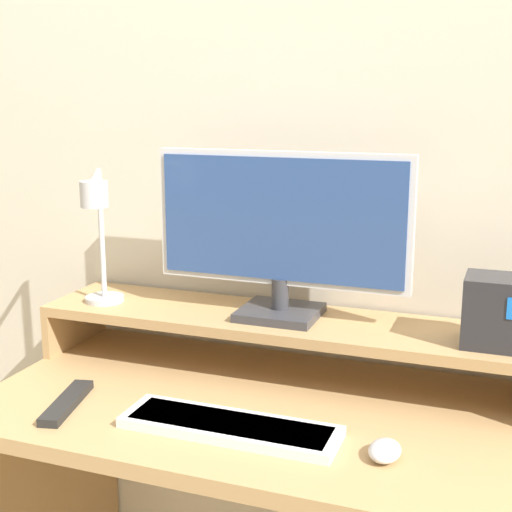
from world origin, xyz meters
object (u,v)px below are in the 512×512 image
monitor (280,229)px  keyboard (230,426)px  mouse (385,451)px  remote_control (67,403)px  desk_lamp (99,232)px  router_dock (493,311)px

monitor → keyboard: monitor is taller
mouse → remote_control: bearing=-178.8°
mouse → remote_control: mouse is taller
remote_control → monitor: bearing=44.3°
desk_lamp → router_dock: bearing=6.6°
monitor → keyboard: bearing=-88.1°
monitor → mouse: 0.51m
router_dock → mouse: 0.35m
monitor → router_dock: monitor is taller
monitor → desk_lamp: 0.38m
monitor → keyboard: (0.01, -0.30, -0.30)m
desk_lamp → router_dock: 0.80m
mouse → remote_control: size_ratio=0.40×
desk_lamp → keyboard: bearing=-26.3°
desk_lamp → mouse: size_ratio=3.96×
desk_lamp → remote_control: bearing=-79.5°
keyboard → remote_control: size_ratio=2.07×
router_dock → remote_control: 0.82m
monitor → router_dock: size_ratio=4.09×
mouse → remote_control: (-0.60, -0.01, -0.01)m
remote_control → keyboard: bearing=2.1°
desk_lamp → remote_control: desk_lamp is taller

